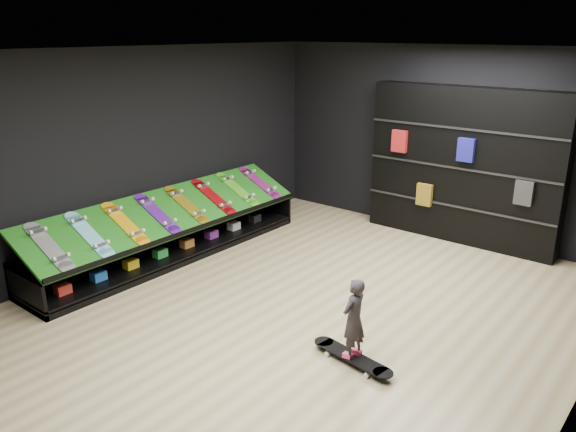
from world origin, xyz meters
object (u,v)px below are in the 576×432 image
Objects in this scene: back_shelving at (463,166)px; floor_skateboard at (352,359)px; display_rack at (172,240)px; child at (353,333)px.

back_shelving reaches higher than floor_skateboard.
display_rack is 8.89× the size of child.
floor_skateboard is (3.64, -0.73, -0.20)m from display_rack.
floor_skateboard is at bearing -11.39° from display_rack.
child is at bearing -11.39° from display_rack.
back_shelving is 4.19m from child.
child is (0.00, 0.00, 0.30)m from floor_skateboard.
back_shelving is 5.95× the size of child.
floor_skateboard is at bearing -81.24° from back_shelving.
back_shelving is 3.07× the size of floor_skateboard.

